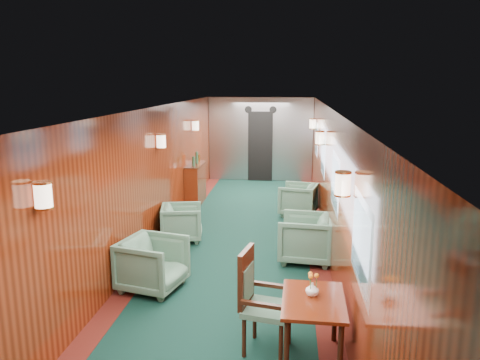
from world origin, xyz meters
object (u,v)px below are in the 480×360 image
(side_chair, at_px, (258,296))
(armchair_left_far, at_px, (182,223))
(armchair_left_near, at_px, (153,264))
(dining_table, at_px, (313,309))
(credenza, at_px, (196,183))
(armchair_right_near, at_px, (305,238))
(armchair_right_far, at_px, (298,200))

(side_chair, relative_size, armchair_left_far, 1.55)
(side_chair, xyz_separation_m, armchair_left_near, (-1.54, 1.32, -0.24))
(dining_table, distance_m, armchair_left_near, 2.58)
(credenza, xyz_separation_m, armchair_right_near, (2.47, -3.38, -0.10))
(armchair_right_far, bearing_deg, armchair_right_near, 14.48)
(armchair_left_far, xyz_separation_m, armchair_right_near, (2.19, -0.77, 0.05))
(dining_table, xyz_separation_m, armchair_left_near, (-2.12, 1.46, -0.20))
(dining_table, relative_size, armchair_right_near, 1.10)
(side_chair, relative_size, armchair_left_near, 1.38)
(armchair_left_far, bearing_deg, armchair_right_far, -59.97)
(side_chair, distance_m, armchair_right_far, 5.27)
(armchair_left_far, bearing_deg, dining_table, -159.54)
(side_chair, relative_size, armchair_right_near, 1.34)
(dining_table, bearing_deg, armchair_right_near, 91.29)
(side_chair, xyz_separation_m, armchair_right_near, (0.58, 2.61, -0.23))
(armchair_left_far, bearing_deg, armchair_left_near, 170.62)
(dining_table, bearing_deg, side_chair, 167.58)
(armchair_left_near, bearing_deg, armchair_right_far, -13.32)
(armchair_right_near, bearing_deg, armchair_left_near, -52.72)
(armchair_left_far, bearing_deg, side_chair, -165.87)
(armchair_right_far, bearing_deg, armchair_left_far, -35.86)
(credenza, xyz_separation_m, armchair_left_near, (0.35, -4.67, -0.12))
(armchair_right_near, height_order, armchair_right_far, armchair_right_near)
(side_chair, distance_m, armchair_left_near, 2.04)
(dining_table, relative_size, side_chair, 0.82)
(dining_table, bearing_deg, armchair_left_near, 146.72)
(dining_table, height_order, armchair_right_far, armchair_right_far)
(side_chair, bearing_deg, armchair_left_far, 127.41)
(armchair_left_near, height_order, armchair_right_far, armchair_left_near)
(armchair_left_near, bearing_deg, dining_table, -110.50)
(armchair_right_near, bearing_deg, armchair_left_far, -103.36)
(armchair_right_far, bearing_deg, armchair_left_near, -14.76)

